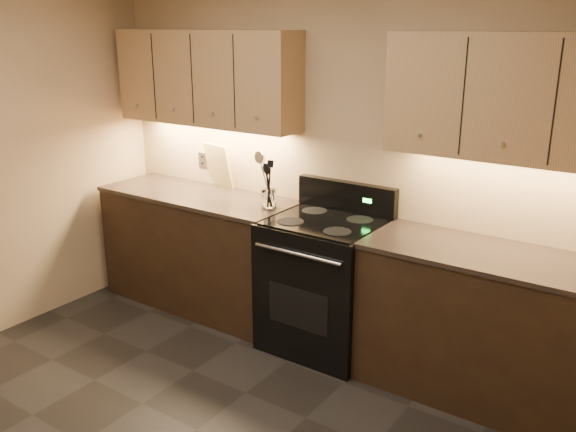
# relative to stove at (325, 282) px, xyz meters

# --- Properties ---
(wall_back) EXTENTS (4.00, 0.04, 2.60)m
(wall_back) POSITION_rel_stove_xyz_m (-0.08, 0.32, 0.82)
(wall_back) COLOR tan
(wall_back) RESTS_ON ground
(counter_left) EXTENTS (1.62, 0.62, 0.93)m
(counter_left) POSITION_rel_stove_xyz_m (-1.18, 0.02, -0.01)
(counter_left) COLOR black
(counter_left) RESTS_ON ground
(counter_right) EXTENTS (1.46, 0.62, 0.93)m
(counter_right) POSITION_rel_stove_xyz_m (1.10, 0.02, -0.01)
(counter_right) COLOR black
(counter_right) RESTS_ON ground
(stove) EXTENTS (0.76, 0.68, 1.14)m
(stove) POSITION_rel_stove_xyz_m (0.00, 0.00, 0.00)
(stove) COLOR black
(stove) RESTS_ON ground
(upper_cab_left) EXTENTS (1.60, 0.30, 0.70)m
(upper_cab_left) POSITION_rel_stove_xyz_m (-1.18, 0.17, 1.32)
(upper_cab_left) COLOR #A28351
(upper_cab_left) RESTS_ON wall_back
(upper_cab_right) EXTENTS (1.44, 0.30, 0.70)m
(upper_cab_right) POSITION_rel_stove_xyz_m (1.10, 0.17, 1.32)
(upper_cab_right) COLOR #A28351
(upper_cab_right) RESTS_ON wall_back
(outlet_plate) EXTENTS (0.08, 0.01, 0.12)m
(outlet_plate) POSITION_rel_stove_xyz_m (-1.38, 0.31, 0.64)
(outlet_plate) COLOR #B2B5BA
(outlet_plate) RESTS_ON wall_back
(utensil_crock) EXTENTS (0.11, 0.11, 0.13)m
(utensil_crock) POSITION_rel_stove_xyz_m (-0.50, 0.04, 0.51)
(utensil_crock) COLOR white
(utensil_crock) RESTS_ON counter_left
(cutting_board) EXTENTS (0.29, 0.14, 0.35)m
(cutting_board) POSITION_rel_stove_xyz_m (-1.18, 0.27, 0.63)
(cutting_board) COLOR tan
(cutting_board) RESTS_ON counter_left
(black_spoon) EXTENTS (0.08, 0.14, 0.32)m
(black_spoon) POSITION_rel_stove_xyz_m (-0.50, 0.05, 0.63)
(black_spoon) COLOR black
(black_spoon) RESTS_ON utensil_crock
(black_turner) EXTENTS (0.11, 0.14, 0.35)m
(black_turner) POSITION_rel_stove_xyz_m (-0.49, 0.01, 0.64)
(black_turner) COLOR black
(black_turner) RESTS_ON utensil_crock
(steel_spatula) EXTENTS (0.22, 0.12, 0.39)m
(steel_spatula) POSITION_rel_stove_xyz_m (-0.47, 0.05, 0.66)
(steel_spatula) COLOR silver
(steel_spatula) RESTS_ON utensil_crock
(steel_skimmer) EXTENTS (0.24, 0.13, 0.39)m
(steel_skimmer) POSITION_rel_stove_xyz_m (-0.46, 0.03, 0.66)
(steel_skimmer) COLOR silver
(steel_skimmer) RESTS_ON utensil_crock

